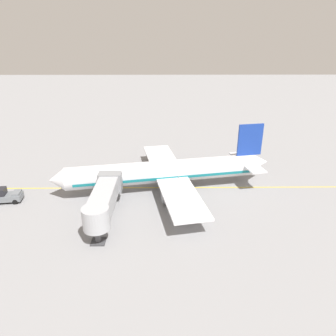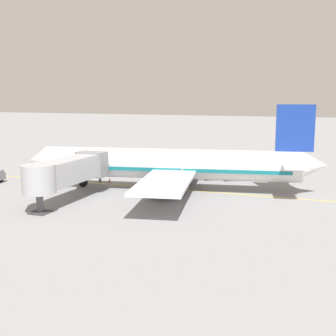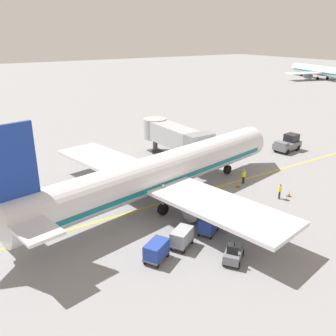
{
  "view_description": "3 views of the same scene",
  "coord_description": "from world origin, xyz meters",
  "views": [
    {
      "loc": [
        -46.77,
        -2.13,
        23.19
      ],
      "look_at": [
        0.25,
        -2.6,
        3.59
      ],
      "focal_mm": 32.15,
      "sensor_mm": 36.0,
      "label": 1
    },
    {
      "loc": [
        -50.62,
        -20.38,
        11.64
      ],
      "look_at": [
        -2.18,
        -2.48,
        3.05
      ],
      "focal_mm": 46.65,
      "sensor_mm": 36.0,
      "label": 2
    },
    {
      "loc": [
        28.59,
        -20.28,
        16.49
      ],
      "look_at": [
        -1.47,
        -0.52,
        3.05
      ],
      "focal_mm": 38.85,
      "sensor_mm": 36.0,
      "label": 3
    }
  ],
  "objects": [
    {
      "name": "jet_bridge",
      "position": [
        -10.39,
        6.32,
        3.45
      ],
      "size": [
        13.04,
        3.5,
        4.98
      ],
      "color": "#A8AAAF",
      "rests_on": "ground"
    },
    {
      "name": "gate_lead_in_line",
      "position": [
        0.0,
        0.0,
        0.0
      ],
      "size": [
        0.24,
        80.0,
        0.01
      ],
      "primitive_type": "cube",
      "color": "gold",
      "rests_on": "ground"
    },
    {
      "name": "baggage_cart_front",
      "position": [
        6.67,
        0.98,
        0.95
      ],
      "size": [
        2.21,
        2.86,
        1.58
      ],
      "color": "#4C4C51",
      "rests_on": "ground"
    },
    {
      "name": "baggage_cart_third_in_train",
      "position": [
        7.77,
        -5.24,
        0.95
      ],
      "size": [
        2.21,
        2.86,
        1.58
      ],
      "color": "#4C4C51",
      "rests_on": "ground"
    },
    {
      "name": "safety_cone_nose_right",
      "position": [
        6.08,
        10.04,
        0.29
      ],
      "size": [
        0.36,
        0.36,
        0.59
      ],
      "color": "black",
      "rests_on": "ground"
    },
    {
      "name": "baggage_cart_second_in_train",
      "position": [
        7.28,
        -2.04,
        0.95
      ],
      "size": [
        2.21,
        2.86,
        1.58
      ],
      "color": "#4C4C51",
      "rests_on": "ground"
    },
    {
      "name": "parked_airliner",
      "position": [
        -0.44,
        -2.2,
        3.19
      ],
      "size": [
        30.44,
        37.17,
        10.63
      ],
      "color": "silver",
      "rests_on": "ground"
    },
    {
      "name": "baggage_tug_lead",
      "position": [
        11.44,
        -2.93,
        0.71
      ],
      "size": [
        2.44,
        2.73,
        1.62
      ],
      "color": "slate",
      "rests_on": "ground"
    },
    {
      "name": "baggage_cart_tail_end",
      "position": [
        8.25,
        -7.96,
        0.95
      ],
      "size": [
        2.21,
        2.86,
        1.58
      ],
      "color": "#4C4C51",
      "rests_on": "ground"
    },
    {
      "name": "safety_cone_nose_left",
      "position": [
        1.24,
        7.25,
        0.29
      ],
      "size": [
        0.36,
        0.36,
        0.59
      ],
      "color": "black",
      "rests_on": "ground"
    },
    {
      "name": "pushback_tractor",
      "position": [
        -4.76,
        22.89,
        1.1
      ],
      "size": [
        2.76,
        4.65,
        2.4
      ],
      "color": "slate",
      "rests_on": "ground"
    },
    {
      "name": "ground_crew_wing_walker",
      "position": [
        5.91,
        8.7,
        0.95
      ],
      "size": [
        0.64,
        0.49,
        1.69
      ],
      "color": "#232328",
      "rests_on": "ground"
    },
    {
      "name": "ground_crew_loader",
      "position": [
        0.8,
        8.48,
        0.95
      ],
      "size": [
        0.26,
        0.73,
        1.69
      ],
      "color": "#232328",
      "rests_on": "ground"
    },
    {
      "name": "ground_plane",
      "position": [
        0.0,
        0.0,
        0.0
      ],
      "size": [
        400.0,
        400.0,
        0.0
      ],
      "primitive_type": "plane",
      "color": "gray"
    }
  ]
}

